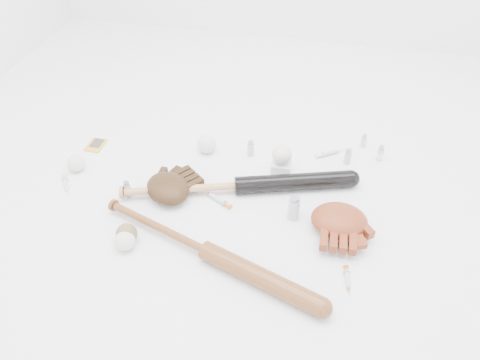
% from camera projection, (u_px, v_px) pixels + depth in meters
% --- Properties ---
extents(bat_dark, '(0.96, 0.37, 0.07)m').
position_uv_depth(bat_dark, '(238.00, 186.00, 1.87)').
color(bat_dark, black).
rests_on(bat_dark, ground).
extents(bat_wood, '(0.90, 0.37, 0.07)m').
position_uv_depth(bat_wood, '(206.00, 251.00, 1.62)').
color(bat_wood, brown).
rests_on(bat_wood, ground).
extents(glove_dark, '(0.32, 0.32, 0.08)m').
position_uv_depth(glove_dark, '(168.00, 188.00, 1.86)').
color(glove_dark, '#311E0D').
rests_on(glove_dark, ground).
extents(glove_tan, '(0.26, 0.26, 0.09)m').
position_uv_depth(glove_tan, '(339.00, 220.00, 1.72)').
color(glove_tan, maroon).
rests_on(glove_tan, ground).
extents(trading_card, '(0.07, 0.10, 0.01)m').
position_uv_depth(trading_card, '(96.00, 145.00, 2.13)').
color(trading_card, gold).
rests_on(trading_card, ground).
extents(pedestal, '(0.08, 0.08, 0.04)m').
position_uv_depth(pedestal, '(281.00, 166.00, 1.99)').
color(pedestal, white).
rests_on(pedestal, ground).
extents(baseball_on_pedestal, '(0.08, 0.08, 0.08)m').
position_uv_depth(baseball_on_pedestal, '(282.00, 154.00, 1.94)').
color(baseball_on_pedestal, silver).
rests_on(baseball_on_pedestal, pedestal).
extents(baseball_left, '(0.07, 0.07, 0.07)m').
position_uv_depth(baseball_left, '(76.00, 163.00, 1.98)').
color(baseball_left, silver).
rests_on(baseball_left, ground).
extents(baseball_upper, '(0.08, 0.08, 0.08)m').
position_uv_depth(baseball_upper, '(207.00, 144.00, 2.07)').
color(baseball_upper, silver).
rests_on(baseball_upper, ground).
extents(baseball_mid, '(0.07, 0.07, 0.07)m').
position_uv_depth(baseball_mid, '(125.00, 241.00, 1.65)').
color(baseball_mid, silver).
rests_on(baseball_mid, ground).
extents(baseball_aged, '(0.08, 0.08, 0.08)m').
position_uv_depth(baseball_aged, '(127.00, 234.00, 1.68)').
color(baseball_aged, brown).
rests_on(baseball_aged, ground).
extents(syringe_0, '(0.10, 0.13, 0.02)m').
position_uv_depth(syringe_0, '(66.00, 184.00, 1.92)').
color(syringe_0, '#ADBCC6').
rests_on(syringe_0, ground).
extents(syringe_1, '(0.16, 0.11, 0.02)m').
position_uv_depth(syringe_1, '(217.00, 199.00, 1.85)').
color(syringe_1, '#ADBCC6').
rests_on(syringe_1, ground).
extents(syringe_2, '(0.15, 0.12, 0.02)m').
position_uv_depth(syringe_2, '(330.00, 153.00, 2.08)').
color(syringe_2, '#ADBCC6').
rests_on(syringe_2, ground).
extents(syringe_3, '(0.04, 0.13, 0.02)m').
position_uv_depth(syringe_3, '(347.00, 280.00, 1.56)').
color(syringe_3, '#ADBCC6').
rests_on(syringe_3, ground).
extents(vial_0, '(0.02, 0.02, 0.06)m').
position_uv_depth(vial_0, '(364.00, 141.00, 2.11)').
color(vial_0, '#ACB5BD').
rests_on(vial_0, ground).
extents(vial_1, '(0.03, 0.03, 0.07)m').
position_uv_depth(vial_1, '(348.00, 156.00, 2.01)').
color(vial_1, '#ACB5BD').
rests_on(vial_1, ground).
extents(vial_2, '(0.03, 0.03, 0.08)m').
position_uv_depth(vial_2, '(251.00, 148.00, 2.05)').
color(vial_2, '#ACB5BD').
rests_on(vial_2, ground).
extents(vial_3, '(0.04, 0.04, 0.10)m').
position_uv_depth(vial_3, '(294.00, 207.00, 1.76)').
color(vial_3, '#ACB5BD').
rests_on(vial_3, ground).
extents(vial_4, '(0.03, 0.03, 0.07)m').
position_uv_depth(vial_4, '(127.00, 189.00, 1.86)').
color(vial_4, '#ACB5BD').
rests_on(vial_4, ground).
extents(vial_5, '(0.03, 0.03, 0.07)m').
position_uv_depth(vial_5, '(380.00, 153.00, 2.03)').
color(vial_5, '#ACB5BD').
rests_on(vial_5, ground).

